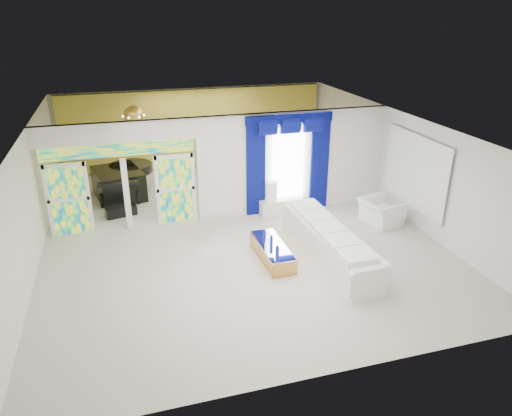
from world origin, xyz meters
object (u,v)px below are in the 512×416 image
object	(u,v)px
console_table	(281,206)
grand_piano	(118,184)
armchair	(381,212)
white_sofa	(328,244)
coffee_table	(272,252)

from	to	relation	value
console_table	grand_piano	distance (m)	5.37
armchair	grand_piano	size ratio (longest dim) A/B	0.61
white_sofa	grand_piano	size ratio (longest dim) A/B	2.20
white_sofa	coffee_table	distance (m)	1.39
white_sofa	coffee_table	xyz separation A→B (m)	(-1.35, 0.30, -0.18)
white_sofa	coffee_table	bearing A→B (deg)	165.26
coffee_table	grand_piano	xyz separation A→B (m)	(-3.49, 5.40, 0.26)
white_sofa	console_table	bearing A→B (deg)	91.72
coffee_table	armchair	world-z (taller)	armchair
console_table	grand_piano	size ratio (longest dim) A/B	0.72
coffee_table	armchair	xyz separation A→B (m)	(3.63, 1.15, 0.16)
coffee_table	white_sofa	bearing A→B (deg)	-12.53
console_table	armchair	distance (m)	2.92
grand_piano	coffee_table	bearing A→B (deg)	-69.74
console_table	coffee_table	bearing A→B (deg)	-113.05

